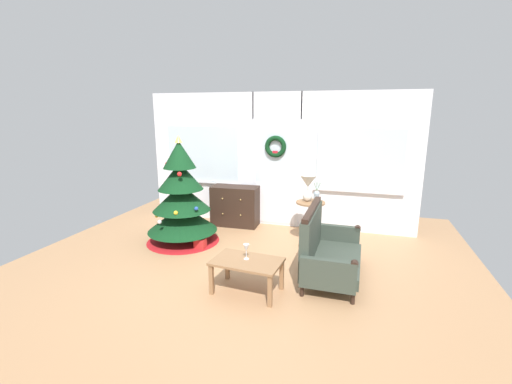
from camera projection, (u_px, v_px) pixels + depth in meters
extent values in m
plane|color=#AD7F56|center=(242.00, 268.00, 5.00)|extent=(6.76, 6.76, 0.00)
cube|color=white|center=(204.00, 157.00, 7.09)|extent=(2.15, 0.08, 2.55)
cube|color=white|center=(359.00, 164.00, 6.23)|extent=(2.15, 0.08, 2.55)
cube|color=white|center=(277.00, 105.00, 6.43)|extent=(0.94, 0.08, 0.50)
cube|color=silver|center=(276.00, 174.00, 6.68)|extent=(0.90, 0.05, 2.05)
cube|color=white|center=(275.00, 203.00, 6.79)|extent=(0.78, 0.02, 0.80)
cube|color=silver|center=(276.00, 154.00, 6.57)|extent=(0.78, 0.01, 1.10)
cube|color=silver|center=(202.00, 154.00, 7.01)|extent=(1.50, 0.01, 1.10)
cube|color=silver|center=(359.00, 160.00, 6.16)|extent=(1.50, 0.01, 1.10)
cube|color=silver|center=(203.00, 182.00, 7.13)|extent=(1.59, 0.06, 0.03)
cube|color=silver|center=(357.00, 191.00, 6.28)|extent=(1.59, 0.06, 0.03)
torus|color=black|center=(275.00, 147.00, 6.50)|extent=(0.41, 0.09, 0.41)
cube|color=red|center=(275.00, 154.00, 6.52)|extent=(0.10, 0.02, 0.10)
cylinder|color=#4C331E|center=(183.00, 234.00, 6.00)|extent=(0.10, 0.10, 0.25)
cone|color=red|center=(183.00, 238.00, 6.02)|extent=(1.24, 1.24, 0.10)
cone|color=#0F3819|center=(182.00, 218.00, 5.93)|extent=(1.18, 1.18, 0.45)
cone|color=#0F3819|center=(181.00, 197.00, 5.85)|extent=(0.97, 0.97, 0.45)
cone|color=#0F3819|center=(180.00, 176.00, 5.77)|extent=(0.76, 0.76, 0.45)
cone|color=#0F3819|center=(179.00, 154.00, 5.69)|extent=(0.54, 0.54, 0.45)
cone|color=#E0BC4C|center=(178.00, 139.00, 5.63)|extent=(0.12, 0.12, 0.12)
sphere|color=red|center=(167.00, 164.00, 5.76)|extent=(0.07, 0.07, 0.07)
sphere|color=gold|center=(157.00, 216.00, 5.71)|extent=(0.05, 0.05, 0.05)
sphere|color=silver|center=(160.00, 222.00, 5.51)|extent=(0.07, 0.07, 0.07)
sphere|color=#264CB2|center=(196.00, 209.00, 5.57)|extent=(0.06, 0.06, 0.06)
sphere|color=red|center=(179.00, 174.00, 5.48)|extent=(0.07, 0.07, 0.07)
sphere|color=gold|center=(176.00, 213.00, 5.47)|extent=(0.07, 0.07, 0.07)
cube|color=black|center=(235.00, 206.00, 6.79)|extent=(0.91, 0.45, 0.78)
sphere|color=tan|center=(222.00, 199.00, 6.58)|extent=(0.03, 0.03, 0.03)
sphere|color=tan|center=(240.00, 200.00, 6.49)|extent=(0.03, 0.03, 0.03)
sphere|color=tan|center=(223.00, 214.00, 6.65)|extent=(0.03, 0.03, 0.03)
sphere|color=tan|center=(241.00, 215.00, 6.56)|extent=(0.03, 0.03, 0.03)
cylinder|color=black|center=(353.00, 298.00, 4.04)|extent=(0.05, 0.05, 0.14)
cylinder|color=black|center=(356.00, 256.00, 5.22)|extent=(0.05, 0.05, 0.14)
cylinder|color=black|center=(302.00, 291.00, 4.22)|extent=(0.05, 0.05, 0.14)
cylinder|color=black|center=(316.00, 251.00, 5.40)|extent=(0.05, 0.05, 0.14)
cube|color=#384238|center=(332.00, 262.00, 4.69)|extent=(0.74, 1.22, 0.14)
cube|color=#384238|center=(311.00, 233.00, 4.69)|extent=(0.14, 1.21, 0.62)
cube|color=black|center=(312.00, 209.00, 4.61)|extent=(0.10, 1.18, 0.06)
cube|color=#384238|center=(328.00, 275.00, 4.06)|extent=(0.66, 0.10, 0.38)
cylinder|color=black|center=(354.00, 265.00, 3.94)|extent=(0.09, 0.09, 0.09)
cube|color=#384238|center=(337.00, 237.00, 5.26)|extent=(0.66, 0.10, 0.38)
cylinder|color=black|center=(358.00, 229.00, 5.14)|extent=(0.09, 0.09, 0.09)
cylinder|color=#8E6642|center=(311.00, 203.00, 5.76)|extent=(0.48, 0.48, 0.02)
cylinder|color=#8E6642|center=(310.00, 224.00, 5.85)|extent=(0.07, 0.07, 0.70)
cube|color=#8E6642|center=(319.00, 243.00, 5.88)|extent=(0.20, 0.05, 0.04)
cube|color=#8E6642|center=(306.00, 239.00, 6.07)|extent=(0.14, 0.20, 0.04)
cube|color=#8E6642|center=(303.00, 244.00, 5.82)|extent=(0.14, 0.20, 0.04)
sphere|color=silver|center=(308.00, 196.00, 5.80)|extent=(0.16, 0.16, 0.16)
cylinder|color=silver|center=(308.00, 189.00, 5.77)|extent=(0.02, 0.02, 0.06)
cone|color=silver|center=(308.00, 181.00, 5.74)|extent=(0.28, 0.28, 0.20)
cylinder|color=#99ADBC|center=(316.00, 199.00, 5.66)|extent=(0.09, 0.09, 0.16)
sphere|color=#99ADBC|center=(317.00, 194.00, 5.64)|extent=(0.10, 0.10, 0.10)
cylinder|color=#4C7042|center=(316.00, 188.00, 5.62)|extent=(0.07, 0.01, 0.17)
cylinder|color=#4C7042|center=(317.00, 188.00, 5.62)|extent=(0.01, 0.01, 0.18)
cylinder|color=#4C7042|center=(318.00, 188.00, 5.61)|extent=(0.07, 0.01, 0.17)
cube|color=#8E6642|center=(247.00, 261.00, 4.25)|extent=(0.88, 0.59, 0.03)
cube|color=#8E6642|center=(211.00, 279.00, 4.24)|extent=(0.05, 0.05, 0.39)
cube|color=#8E6642|center=(270.00, 291.00, 3.96)|extent=(0.05, 0.05, 0.39)
cube|color=#8E6642|center=(227.00, 265.00, 4.63)|extent=(0.05, 0.05, 0.39)
cube|color=#8E6642|center=(282.00, 275.00, 4.36)|extent=(0.05, 0.05, 0.39)
cylinder|color=silver|center=(246.00, 259.00, 4.28)|extent=(0.06, 0.06, 0.01)
cylinder|color=silver|center=(246.00, 255.00, 4.27)|extent=(0.01, 0.01, 0.10)
cone|color=silver|center=(246.00, 248.00, 4.25)|extent=(0.08, 0.08, 0.09)
cube|color=red|center=(200.00, 244.00, 5.67)|extent=(0.17, 0.15, 0.17)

